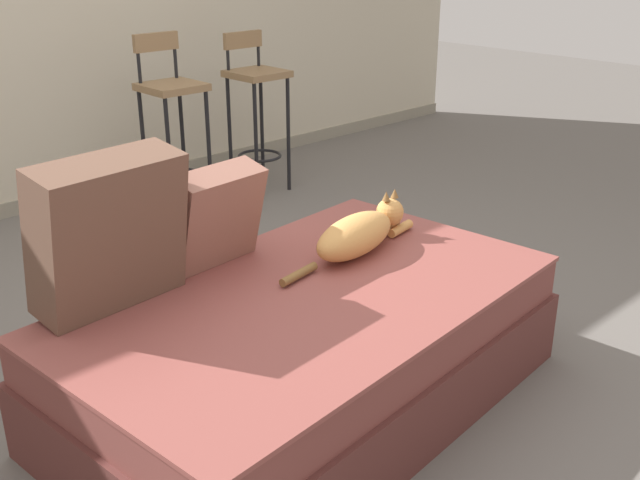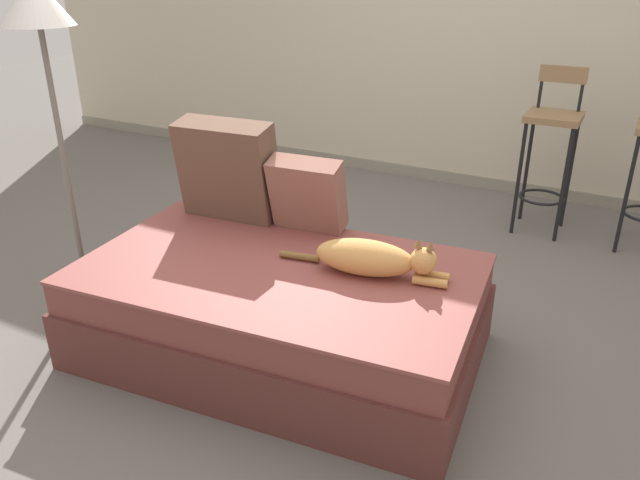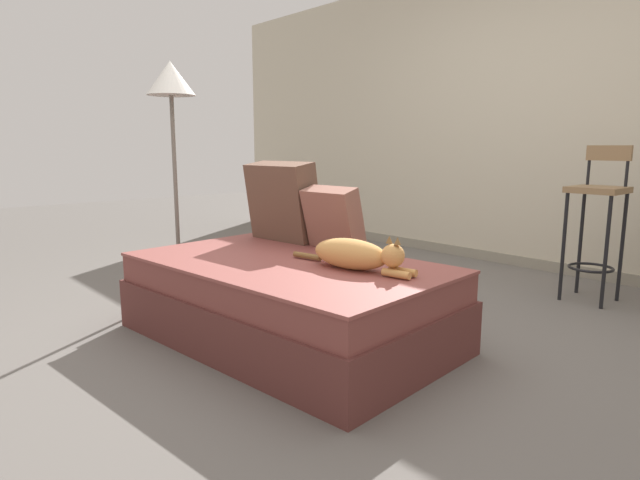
{
  "view_description": "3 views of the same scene",
  "coord_description": "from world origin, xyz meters",
  "px_view_note": "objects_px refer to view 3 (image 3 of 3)",
  "views": [
    {
      "loc": [
        -1.52,
        -2.06,
        1.55
      ],
      "look_at": [
        0.15,
        -0.3,
        0.55
      ],
      "focal_mm": 42.0,
      "sensor_mm": 36.0,
      "label": 1
    },
    {
      "loc": [
        1.26,
        -2.42,
        1.66
      ],
      "look_at": [
        0.15,
        -0.3,
        0.55
      ],
      "focal_mm": 35.0,
      "sensor_mm": 36.0,
      "label": 2
    },
    {
      "loc": [
        2.17,
        -2.11,
        1.03
      ],
      "look_at": [
        0.15,
        -0.3,
        0.55
      ],
      "focal_mm": 30.0,
      "sensor_mm": 36.0,
      "label": 3
    }
  ],
  "objects_px": {
    "throw_pillow_corner": "(283,201)",
    "throw_pillow_middle": "(333,218)",
    "bar_stool_near_window": "(597,211)",
    "floor_lamp": "(171,100)",
    "cat": "(355,254)",
    "couch": "(287,300)"
  },
  "relations": [
    {
      "from": "throw_pillow_middle",
      "to": "cat",
      "type": "distance_m",
      "value": 0.55
    },
    {
      "from": "throw_pillow_corner",
      "to": "floor_lamp",
      "type": "distance_m",
      "value": 1.03
    },
    {
      "from": "throw_pillow_corner",
      "to": "bar_stool_near_window",
      "type": "relative_size",
      "value": 0.49
    },
    {
      "from": "throw_pillow_middle",
      "to": "floor_lamp",
      "type": "height_order",
      "value": "floor_lamp"
    },
    {
      "from": "couch",
      "to": "cat",
      "type": "xyz_separation_m",
      "value": [
        0.38,
        0.13,
        0.29
      ]
    },
    {
      "from": "throw_pillow_corner",
      "to": "throw_pillow_middle",
      "type": "distance_m",
      "value": 0.44
    },
    {
      "from": "throw_pillow_middle",
      "to": "floor_lamp",
      "type": "bearing_deg",
      "value": -160.22
    },
    {
      "from": "bar_stool_near_window",
      "to": "floor_lamp",
      "type": "bearing_deg",
      "value": -135.05
    },
    {
      "from": "floor_lamp",
      "to": "couch",
      "type": "bearing_deg",
      "value": 0.17
    },
    {
      "from": "couch",
      "to": "throw_pillow_corner",
      "type": "height_order",
      "value": "throw_pillow_corner"
    },
    {
      "from": "bar_stool_near_window",
      "to": "floor_lamp",
      "type": "xyz_separation_m",
      "value": [
        -1.99,
        -1.99,
        0.73
      ]
    },
    {
      "from": "throw_pillow_middle",
      "to": "floor_lamp",
      "type": "xyz_separation_m",
      "value": [
        -1.14,
        -0.41,
        0.71
      ]
    },
    {
      "from": "couch",
      "to": "throw_pillow_middle",
      "type": "relative_size",
      "value": 4.88
    },
    {
      "from": "couch",
      "to": "throw_pillow_middle",
      "type": "distance_m",
      "value": 0.57
    },
    {
      "from": "throw_pillow_corner",
      "to": "cat",
      "type": "xyz_separation_m",
      "value": [
        0.89,
        -0.24,
        -0.18
      ]
    },
    {
      "from": "bar_stool_near_window",
      "to": "floor_lamp",
      "type": "distance_m",
      "value": 2.91
    },
    {
      "from": "cat",
      "to": "floor_lamp",
      "type": "bearing_deg",
      "value": -175.35
    },
    {
      "from": "throw_pillow_middle",
      "to": "floor_lamp",
      "type": "relative_size",
      "value": 0.23
    },
    {
      "from": "couch",
      "to": "throw_pillow_corner",
      "type": "distance_m",
      "value": 0.78
    },
    {
      "from": "throw_pillow_middle",
      "to": "cat",
      "type": "bearing_deg",
      "value": -31.37
    },
    {
      "from": "couch",
      "to": "throw_pillow_middle",
      "type": "xyz_separation_m",
      "value": [
        -0.08,
        0.41,
        0.4
      ]
    },
    {
      "from": "throw_pillow_middle",
      "to": "bar_stool_near_window",
      "type": "bearing_deg",
      "value": 61.54
    }
  ]
}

